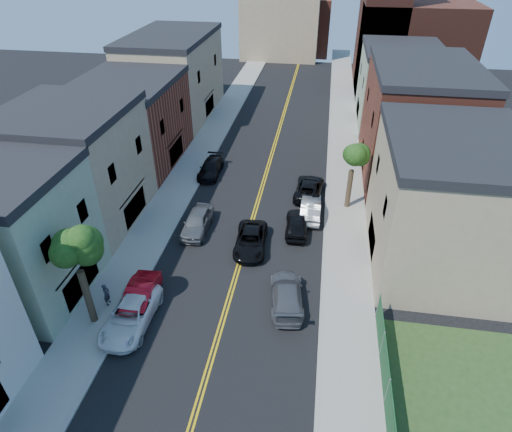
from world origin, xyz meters
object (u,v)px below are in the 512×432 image
at_px(dark_car_right_far, 309,188).
at_px(black_suv_lane, 251,240).
at_px(grey_car_right, 287,294).
at_px(red_sedan, 140,298).
at_px(white_pickup, 131,315).
at_px(pedestrian_left, 107,294).
at_px(silver_car_right, 311,208).
at_px(black_car_left, 211,168).
at_px(grey_car_left, 197,222).
at_px(black_car_right, 297,224).

distance_m(dark_car_right_far, black_suv_lane, 9.58).
xyz_separation_m(grey_car_right, black_suv_lane, (-3.30, 5.46, -0.04)).
relative_size(red_sedan, white_pickup, 0.87).
bearing_deg(pedestrian_left, black_suv_lane, -50.17).
bearing_deg(black_suv_lane, silver_car_right, 46.77).
xyz_separation_m(red_sedan, black_car_left, (0.06, 18.49, -0.08)).
distance_m(grey_car_left, grey_car_right, 10.67).
xyz_separation_m(grey_car_left, black_car_right, (7.97, 1.10, -0.07)).
bearing_deg(silver_car_right, dark_car_right_far, -85.52).
bearing_deg(black_car_right, black_car_left, -45.16).
xyz_separation_m(grey_car_right, pedestrian_left, (-11.43, -2.03, 0.21)).
bearing_deg(grey_car_left, silver_car_right, 21.98).
bearing_deg(silver_car_right, white_pickup, 52.92).
height_order(black_car_right, dark_car_right_far, black_car_right).
relative_size(red_sedan, black_car_right, 1.08).
bearing_deg(red_sedan, grey_car_left, 77.92).
bearing_deg(white_pickup, black_car_left, 90.32).
relative_size(red_sedan, black_car_left, 0.98).
height_order(black_car_left, black_suv_lane, black_car_left).
bearing_deg(red_sedan, pedestrian_left, -178.24).
bearing_deg(black_suv_lane, white_pickup, -128.07).
height_order(red_sedan, grey_car_right, red_sedan).
relative_size(white_pickup, grey_car_left, 1.13).
bearing_deg(black_suv_lane, grey_car_right, -62.45).
bearing_deg(grey_car_right, silver_car_right, -103.18).
distance_m(white_pickup, black_car_right, 14.77).
distance_m(white_pickup, grey_car_right, 9.86).
height_order(white_pickup, pedestrian_left, pedestrian_left).
xyz_separation_m(red_sedan, grey_car_right, (9.30, 1.83, -0.04)).
height_order(black_car_left, silver_car_right, silver_car_right).
xyz_separation_m(red_sedan, dark_car_right_far, (9.97, 16.01, -0.06)).
relative_size(black_car_right, silver_car_right, 0.93).
bearing_deg(grey_car_left, black_car_left, 97.99).
bearing_deg(white_pickup, black_suv_lane, 56.02).
bearing_deg(dark_car_right_far, white_pickup, 63.77).
relative_size(red_sedan, grey_car_left, 0.99).
xyz_separation_m(black_car_right, black_suv_lane, (-3.30, -2.73, -0.05)).
distance_m(black_car_right, dark_car_right_far, 6.02).
distance_m(black_car_left, black_car_right, 12.53).
bearing_deg(pedestrian_left, dark_car_right_far, -39.58).
xyz_separation_m(black_car_left, dark_car_right_far, (9.91, -2.48, 0.02)).
height_order(grey_car_right, silver_car_right, silver_car_right).
xyz_separation_m(dark_car_right_far, black_suv_lane, (-3.97, -8.71, -0.03)).
height_order(grey_car_left, silver_car_right, grey_car_left).
bearing_deg(white_pickup, dark_car_right_far, 60.76).
bearing_deg(dark_car_right_far, grey_car_left, 42.85).
relative_size(grey_car_left, black_car_left, 1.00).
height_order(grey_car_left, pedestrian_left, pedestrian_left).
relative_size(dark_car_right_far, black_suv_lane, 1.04).
distance_m(dark_car_right_far, pedestrian_left, 20.22).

